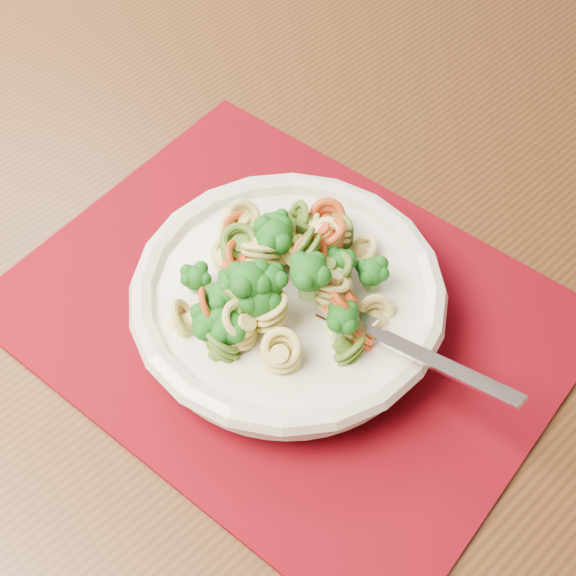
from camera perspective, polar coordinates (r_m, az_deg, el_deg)
The scene contains 5 objects.
dining_table at distance 0.70m, azimuth 7.72°, elevation -7.76°, with size 1.53×1.11×0.74m.
placemat at distance 0.62m, azimuth -0.05°, elevation -1.92°, with size 0.40×0.31×0.00m, color #5F040C.
pasta_bowl at distance 0.59m, azimuth 0.00°, elevation -0.69°, with size 0.23×0.23×0.04m.
pasta_broccoli_heap at distance 0.58m, azimuth -0.00°, elevation 0.35°, with size 0.20×0.20×0.06m, color tan, non-canonical shape.
fork at distance 0.56m, azimuth 4.75°, elevation -2.52°, with size 0.19×0.02×0.01m, color silver, non-canonical shape.
Camera 1 is at (0.76, -0.05, 1.26)m, focal length 50.00 mm.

